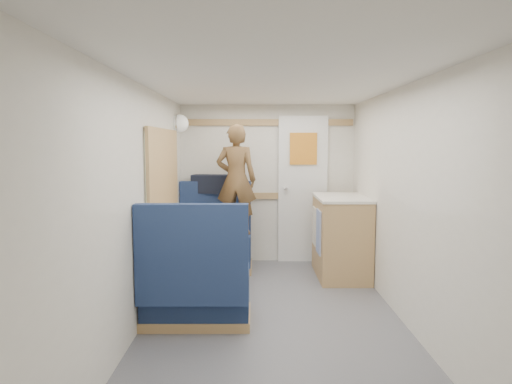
{
  "coord_description": "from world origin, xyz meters",
  "views": [
    {
      "loc": [
        -0.16,
        -3.55,
        1.51
      ],
      "look_at": [
        -0.15,
        0.9,
        1.04
      ],
      "focal_mm": 32.0,
      "sensor_mm": 36.0,
      "label": 1
    }
  ],
  "objects_px": {
    "galley_counter": "(341,236)",
    "tumbler_right": "(221,215)",
    "bench_far": "(214,244)",
    "wine_glass": "(197,209)",
    "bread_loaf": "(230,215)",
    "dome_light": "(180,123)",
    "tumbler_mid": "(197,211)",
    "bench_near": "(196,290)",
    "beer_glass": "(224,215)",
    "cheese_block": "(218,225)",
    "person": "(236,180)",
    "tray": "(210,228)",
    "tumbler_left": "(180,221)",
    "orange_fruit": "(217,222)",
    "duffel_bag": "(212,184)",
    "pepper_grinder": "(212,216)",
    "salt_grinder": "(210,218)",
    "dinette_table": "(207,237)"
  },
  "relations": [
    {
      "from": "bench_far",
      "to": "bread_loaf",
      "type": "xyz_separation_m",
      "value": [
        0.23,
        -0.7,
        0.47
      ]
    },
    {
      "from": "tumbler_mid",
      "to": "tumbler_right",
      "type": "height_order",
      "value": "tumbler_mid"
    },
    {
      "from": "duffel_bag",
      "to": "beer_glass",
      "type": "height_order",
      "value": "duffel_bag"
    },
    {
      "from": "cheese_block",
      "to": "tumbler_mid",
      "type": "xyz_separation_m",
      "value": [
        -0.29,
        0.7,
        0.02
      ]
    },
    {
      "from": "orange_fruit",
      "to": "salt_grinder",
      "type": "relative_size",
      "value": 0.92
    },
    {
      "from": "galley_counter",
      "to": "bench_near",
      "type": "bearing_deg",
      "value": -136.06
    },
    {
      "from": "bench_near",
      "to": "dome_light",
      "type": "distance_m",
      "value": 2.28
    },
    {
      "from": "bench_far",
      "to": "tumbler_left",
      "type": "relative_size",
      "value": 8.88
    },
    {
      "from": "tumbler_left",
      "to": "person",
      "type": "bearing_deg",
      "value": 63.94
    },
    {
      "from": "dinette_table",
      "to": "cheese_block",
      "type": "xyz_separation_m",
      "value": [
        0.15,
        -0.35,
        0.19
      ]
    },
    {
      "from": "galley_counter",
      "to": "wine_glass",
      "type": "distance_m",
      "value": 1.69
    },
    {
      "from": "tumbler_left",
      "to": "tumbler_right",
      "type": "bearing_deg",
      "value": 46.45
    },
    {
      "from": "tumbler_right",
      "to": "beer_glass",
      "type": "bearing_deg",
      "value": 37.62
    },
    {
      "from": "salt_grinder",
      "to": "duffel_bag",
      "type": "bearing_deg",
      "value": 94.3
    },
    {
      "from": "cheese_block",
      "to": "tumbler_right",
      "type": "distance_m",
      "value": 0.47
    },
    {
      "from": "galley_counter",
      "to": "bread_loaf",
      "type": "height_order",
      "value": "galley_counter"
    },
    {
      "from": "dome_light",
      "to": "person",
      "type": "height_order",
      "value": "dome_light"
    },
    {
      "from": "tumbler_mid",
      "to": "duffel_bag",
      "type": "bearing_deg",
      "value": 83.21
    },
    {
      "from": "cheese_block",
      "to": "pepper_grinder",
      "type": "height_order",
      "value": "pepper_grinder"
    },
    {
      "from": "duffel_bag",
      "to": "dome_light",
      "type": "bearing_deg",
      "value": -132.66
    },
    {
      "from": "bread_loaf",
      "to": "dome_light",
      "type": "bearing_deg",
      "value": 132.08
    },
    {
      "from": "beer_glass",
      "to": "bread_loaf",
      "type": "distance_m",
      "value": 0.06
    },
    {
      "from": "galley_counter",
      "to": "tumbler_right",
      "type": "distance_m",
      "value": 1.43
    },
    {
      "from": "duffel_bag",
      "to": "pepper_grinder",
      "type": "relative_size",
      "value": 4.96
    },
    {
      "from": "duffel_bag",
      "to": "tumbler_left",
      "type": "bearing_deg",
      "value": -88.43
    },
    {
      "from": "person",
      "to": "bread_loaf",
      "type": "bearing_deg",
      "value": 90.95
    },
    {
      "from": "person",
      "to": "tray",
      "type": "bearing_deg",
      "value": 85.21
    },
    {
      "from": "cheese_block",
      "to": "tumbler_left",
      "type": "relative_size",
      "value": 0.79
    },
    {
      "from": "bench_far",
      "to": "tumbler_mid",
      "type": "distance_m",
      "value": 0.71
    },
    {
      "from": "bench_far",
      "to": "tumbler_mid",
      "type": "relative_size",
      "value": 9.06
    },
    {
      "from": "tumbler_mid",
      "to": "dome_light",
      "type": "bearing_deg",
      "value": 116.48
    },
    {
      "from": "bench_far",
      "to": "galley_counter",
      "type": "relative_size",
      "value": 1.14
    },
    {
      "from": "beer_glass",
      "to": "orange_fruit",
      "type": "bearing_deg",
      "value": -95.78
    },
    {
      "from": "dome_light",
      "to": "tumbler_mid",
      "type": "xyz_separation_m",
      "value": [
        0.25,
        -0.5,
        -0.97
      ]
    },
    {
      "from": "dinette_table",
      "to": "tumbler_mid",
      "type": "xyz_separation_m",
      "value": [
        -0.14,
        0.35,
        0.21
      ]
    },
    {
      "from": "bench_far",
      "to": "cheese_block",
      "type": "relative_size",
      "value": 11.31
    },
    {
      "from": "galley_counter",
      "to": "tumbler_left",
      "type": "bearing_deg",
      "value": -154.41
    },
    {
      "from": "bench_far",
      "to": "wine_glass",
      "type": "bearing_deg",
      "value": -97.24
    },
    {
      "from": "beer_glass",
      "to": "tumbler_right",
      "type": "bearing_deg",
      "value": -142.38
    },
    {
      "from": "tumbler_left",
      "to": "salt_grinder",
      "type": "distance_m",
      "value": 0.37
    },
    {
      "from": "pepper_grinder",
      "to": "dome_light",
      "type": "bearing_deg",
      "value": 119.74
    },
    {
      "from": "galley_counter",
      "to": "tumbler_right",
      "type": "height_order",
      "value": "galley_counter"
    },
    {
      "from": "bread_loaf",
      "to": "duffel_bag",
      "type": "bearing_deg",
      "value": 106.25
    },
    {
      "from": "galley_counter",
      "to": "person",
      "type": "height_order",
      "value": "person"
    },
    {
      "from": "tumbler_mid",
      "to": "wine_glass",
      "type": "bearing_deg",
      "value": -81.95
    },
    {
      "from": "tumbler_left",
      "to": "beer_glass",
      "type": "distance_m",
      "value": 0.57
    },
    {
      "from": "galley_counter",
      "to": "orange_fruit",
      "type": "bearing_deg",
      "value": -147.87
    },
    {
      "from": "orange_fruit",
      "to": "duffel_bag",
      "type": "bearing_deg",
      "value": 97.23
    },
    {
      "from": "wine_glass",
      "to": "tumbler_right",
      "type": "bearing_deg",
      "value": 13.84
    },
    {
      "from": "person",
      "to": "cheese_block",
      "type": "xyz_separation_m",
      "value": [
        -0.12,
        -1.1,
        -0.34
      ]
    }
  ]
}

